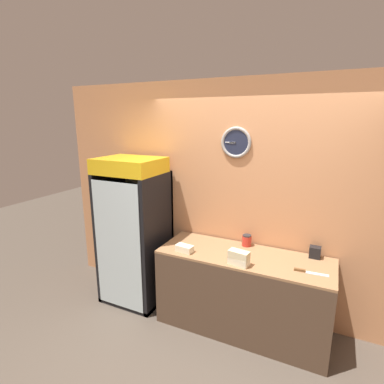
{
  "coord_description": "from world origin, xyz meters",
  "views": [
    {
      "loc": [
        0.76,
        -1.98,
        2.27
      ],
      "look_at": [
        -0.6,
        0.86,
        1.49
      ],
      "focal_mm": 28.0,
      "sensor_mm": 36.0,
      "label": 1
    }
  ],
  "objects_px": {
    "sandwich_stack_middle": "(239,254)",
    "sandwich_flat_left": "(184,248)",
    "sandwich_stack_bottom": "(239,261)",
    "condiment_jar": "(247,240)",
    "beverage_cooler": "(136,223)",
    "chefs_knife": "(306,271)",
    "napkin_dispenser": "(315,252)"
  },
  "relations": [
    {
      "from": "sandwich_stack_bottom",
      "to": "sandwich_stack_middle",
      "type": "distance_m",
      "value": 0.07
    },
    {
      "from": "chefs_knife",
      "to": "condiment_jar",
      "type": "relative_size",
      "value": 2.38
    },
    {
      "from": "beverage_cooler",
      "to": "napkin_dispenser",
      "type": "height_order",
      "value": "beverage_cooler"
    },
    {
      "from": "sandwich_stack_middle",
      "to": "napkin_dispenser",
      "type": "distance_m",
      "value": 0.82
    },
    {
      "from": "sandwich_stack_bottom",
      "to": "sandwich_stack_middle",
      "type": "relative_size",
      "value": 1.01
    },
    {
      "from": "sandwich_stack_middle",
      "to": "napkin_dispenser",
      "type": "bearing_deg",
      "value": 36.3
    },
    {
      "from": "sandwich_stack_bottom",
      "to": "napkin_dispenser",
      "type": "relative_size",
      "value": 1.79
    },
    {
      "from": "sandwich_stack_middle",
      "to": "chefs_knife",
      "type": "height_order",
      "value": "sandwich_stack_middle"
    },
    {
      "from": "sandwich_stack_bottom",
      "to": "sandwich_stack_middle",
      "type": "xyz_separation_m",
      "value": [
        0.0,
        0.0,
        0.07
      ]
    },
    {
      "from": "beverage_cooler",
      "to": "chefs_knife",
      "type": "xyz_separation_m",
      "value": [
        2.03,
        -0.15,
        -0.12
      ]
    },
    {
      "from": "sandwich_stack_middle",
      "to": "condiment_jar",
      "type": "xyz_separation_m",
      "value": [
        -0.05,
        0.48,
        -0.04
      ]
    },
    {
      "from": "sandwich_stack_bottom",
      "to": "napkin_dispenser",
      "type": "distance_m",
      "value": 0.82
    },
    {
      "from": "sandwich_flat_left",
      "to": "chefs_knife",
      "type": "height_order",
      "value": "sandwich_flat_left"
    },
    {
      "from": "sandwich_stack_middle",
      "to": "chefs_knife",
      "type": "bearing_deg",
      "value": 11.74
    },
    {
      "from": "beverage_cooler",
      "to": "chefs_knife",
      "type": "relative_size",
      "value": 5.94
    },
    {
      "from": "sandwich_flat_left",
      "to": "condiment_jar",
      "type": "xyz_separation_m",
      "value": [
        0.56,
        0.44,
        0.03
      ]
    },
    {
      "from": "sandwich_stack_middle",
      "to": "condiment_jar",
      "type": "bearing_deg",
      "value": 96.29
    },
    {
      "from": "sandwich_stack_bottom",
      "to": "beverage_cooler",
      "type": "bearing_deg",
      "value": 169.03
    },
    {
      "from": "sandwich_flat_left",
      "to": "condiment_jar",
      "type": "distance_m",
      "value": 0.71
    },
    {
      "from": "sandwich_stack_middle",
      "to": "chefs_knife",
      "type": "distance_m",
      "value": 0.64
    },
    {
      "from": "sandwich_stack_bottom",
      "to": "sandwich_flat_left",
      "type": "distance_m",
      "value": 0.62
    },
    {
      "from": "sandwich_stack_bottom",
      "to": "sandwich_flat_left",
      "type": "height_order",
      "value": "same"
    },
    {
      "from": "sandwich_stack_bottom",
      "to": "condiment_jar",
      "type": "height_order",
      "value": "condiment_jar"
    },
    {
      "from": "beverage_cooler",
      "to": "sandwich_stack_bottom",
      "type": "height_order",
      "value": "beverage_cooler"
    },
    {
      "from": "beverage_cooler",
      "to": "condiment_jar",
      "type": "height_order",
      "value": "beverage_cooler"
    },
    {
      "from": "beverage_cooler",
      "to": "sandwich_stack_middle",
      "type": "relative_size",
      "value": 8.56
    },
    {
      "from": "sandwich_stack_middle",
      "to": "sandwich_flat_left",
      "type": "xyz_separation_m",
      "value": [
        -0.61,
        0.04,
        -0.07
      ]
    },
    {
      "from": "sandwich_stack_bottom",
      "to": "sandwich_flat_left",
      "type": "xyz_separation_m",
      "value": [
        -0.61,
        0.04,
        -0.0
      ]
    },
    {
      "from": "sandwich_stack_middle",
      "to": "sandwich_flat_left",
      "type": "height_order",
      "value": "sandwich_stack_middle"
    },
    {
      "from": "sandwich_flat_left",
      "to": "napkin_dispenser",
      "type": "height_order",
      "value": "napkin_dispenser"
    },
    {
      "from": "condiment_jar",
      "to": "napkin_dispenser",
      "type": "distance_m",
      "value": 0.71
    },
    {
      "from": "sandwich_stack_middle",
      "to": "condiment_jar",
      "type": "relative_size",
      "value": 1.65
    }
  ]
}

